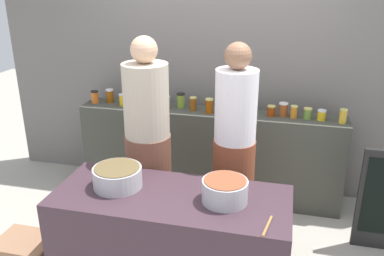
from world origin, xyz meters
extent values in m
cube|color=slate|center=(0.00, 1.45, 1.50)|extent=(4.80, 0.12, 3.00)
cube|color=#3E4038|center=(0.00, 1.10, 0.48)|extent=(2.70, 0.36, 0.95)
cube|color=#3D2932|center=(0.00, -0.30, 0.39)|extent=(1.70, 0.70, 0.78)
cylinder|color=orange|center=(-1.25, 1.09, 1.01)|extent=(0.08, 0.08, 0.12)
cylinder|color=black|center=(-1.25, 1.09, 1.08)|extent=(0.08, 0.08, 0.01)
cylinder|color=#88440A|center=(-1.10, 1.14, 1.02)|extent=(0.08, 0.08, 0.13)
cylinder|color=silver|center=(-1.10, 1.14, 1.09)|extent=(0.08, 0.08, 0.01)
cylinder|color=gold|center=(-0.92, 1.07, 1.01)|extent=(0.07, 0.07, 0.11)
cylinder|color=silver|center=(-0.92, 1.07, 1.07)|extent=(0.08, 0.08, 0.01)
cylinder|color=#3E2C4C|center=(-0.79, 1.11, 1.01)|extent=(0.09, 0.09, 0.12)
cylinder|color=silver|center=(-0.79, 1.11, 1.08)|extent=(0.09, 0.09, 0.01)
cylinder|color=olive|center=(-0.44, 1.08, 1.01)|extent=(0.07, 0.07, 0.12)
cylinder|color=silver|center=(-0.44, 1.08, 1.08)|extent=(0.07, 0.07, 0.01)
cylinder|color=olive|center=(-0.32, 1.16, 1.02)|extent=(0.08, 0.08, 0.13)
cylinder|color=black|center=(-0.32, 1.16, 1.09)|extent=(0.09, 0.09, 0.01)
cylinder|color=brown|center=(-0.17, 1.09, 1.02)|extent=(0.07, 0.07, 0.13)
cylinder|color=#D6C666|center=(-0.17, 1.09, 1.08)|extent=(0.07, 0.07, 0.01)
cylinder|color=#97430A|center=(0.01, 1.05, 1.02)|extent=(0.08, 0.08, 0.13)
cylinder|color=#D6C666|center=(0.01, 1.05, 1.09)|extent=(0.08, 0.08, 0.01)
cylinder|color=orange|center=(0.26, 1.07, 1.01)|extent=(0.08, 0.08, 0.12)
cylinder|color=silver|center=(0.26, 1.07, 1.08)|extent=(0.08, 0.08, 0.01)
cylinder|color=#5C951D|center=(0.37, 1.12, 1.00)|extent=(0.06, 0.06, 0.09)
cylinder|color=silver|center=(0.37, 1.12, 1.04)|extent=(0.07, 0.07, 0.01)
cylinder|color=#97350B|center=(0.61, 1.10, 1.00)|extent=(0.07, 0.07, 0.09)
cylinder|color=#D6C666|center=(0.61, 1.10, 1.05)|extent=(0.08, 0.08, 0.01)
cylinder|color=brown|center=(0.72, 1.13, 1.01)|extent=(0.08, 0.08, 0.12)
cylinder|color=silver|center=(0.72, 1.13, 1.08)|extent=(0.09, 0.09, 0.01)
cylinder|color=orange|center=(0.83, 1.10, 1.01)|extent=(0.07, 0.07, 0.11)
cylinder|color=#D6C666|center=(0.83, 1.10, 1.07)|extent=(0.07, 0.07, 0.01)
cylinder|color=olive|center=(0.95, 1.10, 1.00)|extent=(0.08, 0.08, 0.09)
cylinder|color=#D6C666|center=(0.95, 1.10, 1.05)|extent=(0.08, 0.08, 0.01)
cylinder|color=gold|center=(1.08, 1.09, 1.00)|extent=(0.08, 0.08, 0.09)
cylinder|color=silver|center=(1.08, 1.09, 1.05)|extent=(0.08, 0.08, 0.01)
cylinder|color=gold|center=(1.27, 1.05, 1.02)|extent=(0.06, 0.06, 0.13)
cylinder|color=#D6C666|center=(1.27, 1.05, 1.08)|extent=(0.07, 0.07, 0.01)
cylinder|color=#B7B7BC|center=(-0.42, -0.27, 0.86)|extent=(0.36, 0.36, 0.15)
cylinder|color=brown|center=(-0.42, -0.27, 0.93)|extent=(0.33, 0.33, 0.00)
cylinder|color=#B7B7BC|center=(0.39, -0.29, 0.86)|extent=(0.32, 0.32, 0.16)
cylinder|color=brown|center=(0.39, -0.29, 0.94)|extent=(0.29, 0.29, 0.00)
cylinder|color=#9E703D|center=(0.70, -0.54, 0.79)|extent=(0.06, 0.23, 0.02)
cylinder|color=brown|center=(-0.36, 0.25, 0.49)|extent=(0.39, 0.39, 0.99)
cylinder|color=#C0B29C|center=(-0.36, 0.25, 1.29)|extent=(0.37, 0.37, 0.61)
sphere|color=#D8A884|center=(-0.36, 0.25, 1.70)|extent=(0.22, 0.22, 0.22)
cylinder|color=brown|center=(0.36, 0.36, 0.48)|extent=(0.35, 0.35, 0.97)
cylinder|color=white|center=(0.36, 0.36, 1.27)|extent=(0.34, 0.34, 0.59)
sphere|color=#8C6047|center=(0.36, 0.36, 1.67)|extent=(0.21, 0.21, 0.21)
cube|color=#93694C|center=(-1.26, -0.38, 0.12)|extent=(0.37, 0.36, 0.25)
camera|label=1|loc=(0.75, -2.74, 2.27)|focal=38.20mm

